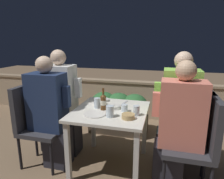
# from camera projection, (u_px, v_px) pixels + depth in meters

# --- Properties ---
(ground_plane) EXTENTS (16.00, 16.00, 0.00)m
(ground_plane) POSITION_uv_depth(u_px,v_px,m) (111.00, 165.00, 2.42)
(ground_plane) COLOR #7A6047
(parapet_wall) EXTENTS (9.00, 0.18, 0.71)m
(parapet_wall) POSITION_uv_depth(u_px,v_px,m) (133.00, 99.00, 3.89)
(parapet_wall) COLOR tan
(parapet_wall) RESTS_ON ground_plane
(dining_table) EXTENTS (0.81, 0.86, 0.71)m
(dining_table) POSITION_uv_depth(u_px,v_px,m) (111.00, 118.00, 2.27)
(dining_table) COLOR silver
(dining_table) RESTS_ON ground_plane
(planter_hedge) EXTENTS (0.93, 0.47, 0.66)m
(planter_hedge) POSITION_uv_depth(u_px,v_px,m) (119.00, 111.00, 3.22)
(planter_hedge) COLOR brown
(planter_hedge) RESTS_ON ground_plane
(chair_left_near) EXTENTS (0.48, 0.47, 0.97)m
(chair_left_near) POSITION_uv_depth(u_px,v_px,m) (35.00, 118.00, 2.39)
(chair_left_near) COLOR #333338
(chair_left_near) RESTS_ON ground_plane
(person_navy_jumper) EXTENTS (0.49, 0.26, 1.31)m
(person_navy_jumper) POSITION_uv_depth(u_px,v_px,m) (50.00, 113.00, 2.31)
(person_navy_jumper) COLOR #282833
(person_navy_jumper) RESTS_ON ground_plane
(chair_left_far) EXTENTS (0.48, 0.47, 0.97)m
(chair_left_far) POSITION_uv_depth(u_px,v_px,m) (49.00, 110.00, 2.66)
(chair_left_far) COLOR #333338
(chair_left_far) RESTS_ON ground_plane
(person_white_polo) EXTENTS (0.47, 0.26, 1.37)m
(person_white_polo) POSITION_uv_depth(u_px,v_px,m) (63.00, 103.00, 2.58)
(person_white_polo) COLOR #282833
(person_white_polo) RESTS_ON ground_plane
(chair_right_near) EXTENTS (0.48, 0.47, 0.97)m
(chair_right_near) POSITION_uv_depth(u_px,v_px,m) (200.00, 137.00, 1.92)
(chair_right_near) COLOR #333338
(chair_right_near) RESTS_ON ground_plane
(person_coral_top) EXTENTS (0.50, 0.26, 1.30)m
(person_coral_top) POSITION_uv_depth(u_px,v_px,m) (178.00, 126.00, 1.95)
(person_coral_top) COLOR #282833
(person_coral_top) RESTS_ON ground_plane
(chair_right_far) EXTENTS (0.48, 0.47, 0.97)m
(chair_right_far) POSITION_uv_depth(u_px,v_px,m) (196.00, 125.00, 2.20)
(chair_right_far) COLOR #333338
(chair_right_far) RESTS_ON ground_plane
(person_green_blouse) EXTENTS (0.48, 0.26, 1.36)m
(person_green_blouse) POSITION_uv_depth(u_px,v_px,m) (176.00, 113.00, 2.23)
(person_green_blouse) COLOR #282833
(person_green_blouse) RESTS_ON ground_plane
(beer_bottle) EXTENTS (0.07, 0.07, 0.25)m
(beer_bottle) POSITION_uv_depth(u_px,v_px,m) (103.00, 102.00, 2.23)
(beer_bottle) COLOR brown
(beer_bottle) RESTS_ON dining_table
(plate_0) EXTENTS (0.23, 0.23, 0.01)m
(plate_0) POSITION_uv_depth(u_px,v_px,m) (95.00, 114.00, 2.10)
(plate_0) COLOR silver
(plate_0) RESTS_ON dining_table
(bowl_0) EXTENTS (0.16, 0.16, 0.04)m
(bowl_0) POSITION_uv_depth(u_px,v_px,m) (114.00, 106.00, 2.30)
(bowl_0) COLOR beige
(bowl_0) RESTS_ON dining_table
(bowl_1) EXTENTS (0.14, 0.14, 0.04)m
(bowl_1) POSITION_uv_depth(u_px,v_px,m) (100.00, 102.00, 2.43)
(bowl_1) COLOR beige
(bowl_1) RESTS_ON dining_table
(bowl_2) EXTENTS (0.12, 0.12, 0.03)m
(bowl_2) POSITION_uv_depth(u_px,v_px,m) (104.00, 100.00, 2.56)
(bowl_2) COLOR beige
(bowl_2) RESTS_ON dining_table
(bowl_3) EXTENTS (0.13, 0.13, 0.05)m
(bowl_3) POSITION_uv_depth(u_px,v_px,m) (128.00, 116.00, 1.99)
(bowl_3) COLOR tan
(bowl_3) RESTS_ON dining_table
(glass_cup_0) EXTENTS (0.07, 0.07, 0.08)m
(glass_cup_0) POSITION_uv_depth(u_px,v_px,m) (125.00, 108.00, 2.18)
(glass_cup_0) COLOR silver
(glass_cup_0) RESTS_ON dining_table
(glass_cup_1) EXTENTS (0.08, 0.08, 0.12)m
(glass_cup_1) POSITION_uv_depth(u_px,v_px,m) (110.00, 111.00, 2.03)
(glass_cup_1) COLOR silver
(glass_cup_1) RESTS_ON dining_table
(glass_cup_2) EXTENTS (0.07, 0.07, 0.12)m
(glass_cup_2) POSITION_uv_depth(u_px,v_px,m) (97.00, 103.00, 2.29)
(glass_cup_2) COLOR silver
(glass_cup_2) RESTS_ON dining_table
(glass_cup_3) EXTENTS (0.07, 0.07, 0.11)m
(glass_cup_3) POSITION_uv_depth(u_px,v_px,m) (136.00, 111.00, 2.06)
(glass_cup_3) COLOR silver
(glass_cup_3) RESTS_ON dining_table
(fork_0) EXTENTS (0.05, 0.17, 0.01)m
(fork_0) POSITION_uv_depth(u_px,v_px,m) (124.00, 103.00, 2.49)
(fork_0) COLOR silver
(fork_0) RESTS_ON dining_table
(potted_plant) EXTENTS (0.35, 0.35, 0.69)m
(potted_plant) POSITION_uv_depth(u_px,v_px,m) (50.00, 102.00, 3.46)
(potted_plant) COLOR brown
(potted_plant) RESTS_ON ground_plane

